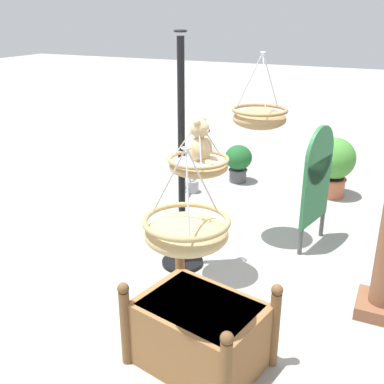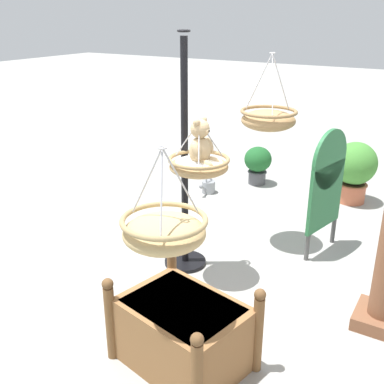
% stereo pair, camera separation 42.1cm
% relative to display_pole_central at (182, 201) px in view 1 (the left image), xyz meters
% --- Properties ---
extents(ground_plane, '(40.00, 40.00, 0.00)m').
position_rel_display_pole_central_xyz_m(ground_plane, '(0.25, 0.19, -0.73)').
color(ground_plane, '#9E9E99').
extents(display_pole_central, '(0.44, 0.44, 2.38)m').
position_rel_display_pole_central_xyz_m(display_pole_central, '(0.00, 0.00, 0.00)').
color(display_pole_central, black).
rests_on(display_pole_central, ground).
extents(hanging_basket_with_teddy, '(0.58, 0.58, 0.51)m').
position_rel_display_pole_central_xyz_m(hanging_basket_with_teddy, '(0.15, 0.25, 0.46)').
color(hanging_basket_with_teddy, tan).
extents(teddy_bear, '(0.31, 0.28, 0.45)m').
position_rel_display_pole_central_xyz_m(teddy_bear, '(0.15, 0.27, 0.66)').
color(teddy_bear, tan).
extents(hanging_basket_left_high, '(0.60, 0.60, 0.80)m').
position_rel_display_pole_central_xyz_m(hanging_basket_left_high, '(-0.86, 0.51, 0.74)').
color(hanging_basket_left_high, '#A37F51').
extents(hanging_basket_right_low, '(0.57, 0.57, 0.68)m').
position_rel_display_pole_central_xyz_m(hanging_basket_right_low, '(1.47, 0.76, 0.48)').
color(hanging_basket_right_low, tan).
extents(wooden_planter_box, '(0.92, 1.10, 0.71)m').
position_rel_display_pole_central_xyz_m(wooden_planter_box, '(1.28, 0.78, -0.44)').
color(wooden_planter_box, olive).
rests_on(wooden_planter_box, ground).
extents(potted_plant_flowering_red, '(0.42, 0.42, 0.59)m').
position_rel_display_pole_central_xyz_m(potted_plant_flowering_red, '(-2.67, -0.34, -0.39)').
color(potted_plant_flowering_red, '#4C4C51').
rests_on(potted_plant_flowering_red, ground).
extents(potted_plant_trailing_ivy, '(0.59, 0.59, 0.87)m').
position_rel_display_pole_central_xyz_m(potted_plant_trailing_ivy, '(-2.69, 1.10, -0.24)').
color(potted_plant_trailing_ivy, '#BC6042').
rests_on(potted_plant_trailing_ivy, ground).
extents(display_sign_board, '(0.65, 0.19, 1.41)m').
position_rel_display_pole_central_xyz_m(display_sign_board, '(-1.03, 1.15, 0.10)').
color(display_sign_board, '#286B3D').
rests_on(display_sign_board, ground).
extents(watering_can, '(0.35, 0.20, 0.30)m').
position_rel_display_pole_central_xyz_m(watering_can, '(-1.94, -0.80, -0.63)').
color(watering_can, gray).
rests_on(watering_can, ground).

